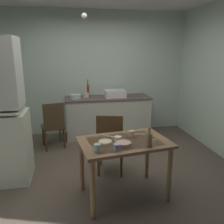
# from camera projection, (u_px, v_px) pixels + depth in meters

# --- Properties ---
(ground_plane) EXTENTS (5.17, 5.17, 0.00)m
(ground_plane) POSITION_uv_depth(u_px,v_px,m) (107.00, 170.00, 3.67)
(ground_plane) COLOR brown
(wall_back) EXTENTS (4.27, 0.10, 2.67)m
(wall_back) POSITION_uv_depth(u_px,v_px,m) (93.00, 74.00, 5.18)
(wall_back) COLOR silver
(wall_back) RESTS_ON ground
(counter_cabinet) EXTENTS (1.82, 0.64, 0.86)m
(counter_cabinet) POSITION_uv_depth(u_px,v_px,m) (108.00, 116.00, 5.11)
(counter_cabinet) COLOR beige
(counter_cabinet) RESTS_ON ground
(sink_basin) EXTENTS (0.44, 0.34, 0.15)m
(sink_basin) POSITION_uv_depth(u_px,v_px,m) (115.00, 93.00, 5.01)
(sink_basin) COLOR white
(sink_basin) RESTS_ON counter_cabinet
(hand_pump) EXTENTS (0.05, 0.27, 0.39)m
(hand_pump) POSITION_uv_depth(u_px,v_px,m) (88.00, 90.00, 4.93)
(hand_pump) COLOR maroon
(hand_pump) RESTS_ON counter_cabinet
(mixing_bowl_counter) EXTENTS (0.22, 0.22, 0.09)m
(mixing_bowl_counter) POSITION_uv_depth(u_px,v_px,m) (75.00, 97.00, 4.82)
(mixing_bowl_counter) COLOR #ADD1C1
(mixing_bowl_counter) RESTS_ON counter_cabinet
(stoneware_crock) EXTENTS (0.13, 0.13, 0.11)m
(stoneware_crock) POSITION_uv_depth(u_px,v_px,m) (86.00, 95.00, 4.96)
(stoneware_crock) COLOR beige
(stoneware_crock) RESTS_ON counter_cabinet
(dining_table) EXTENTS (1.18, 0.86, 0.75)m
(dining_table) POSITION_uv_depth(u_px,v_px,m) (124.00, 149.00, 2.88)
(dining_table) COLOR brown
(dining_table) RESTS_ON ground
(chair_far_side) EXTENTS (0.48, 0.48, 0.95)m
(chair_far_side) POSITION_uv_depth(u_px,v_px,m) (110.00, 143.00, 3.45)
(chair_far_side) COLOR #493319
(chair_far_side) RESTS_ON ground
(chair_by_counter) EXTENTS (0.49, 0.49, 0.91)m
(chair_by_counter) POSITION_uv_depth(u_px,v_px,m) (53.00, 125.00, 4.40)
(chair_by_counter) COLOR #49321E
(chair_by_counter) RESTS_ON ground
(serving_bowl_wide) EXTENTS (0.16, 0.16, 0.04)m
(serving_bowl_wide) POSITION_uv_depth(u_px,v_px,m) (105.00, 142.00, 2.75)
(serving_bowl_wide) COLOR beige
(serving_bowl_wide) RESTS_ON dining_table
(soup_bowl_small) EXTENTS (0.18, 0.18, 0.04)m
(soup_bowl_small) POSITION_uv_depth(u_px,v_px,m) (124.00, 144.00, 2.70)
(soup_bowl_small) COLOR tan
(soup_bowl_small) RESTS_ON dining_table
(mug_dark) EXTENTS (0.08, 0.08, 0.06)m
(mug_dark) POSITION_uv_depth(u_px,v_px,m) (118.00, 139.00, 2.83)
(mug_dark) COLOR white
(mug_dark) RESTS_ON dining_table
(teacup_mint) EXTENTS (0.08, 0.08, 0.07)m
(teacup_mint) POSITION_uv_depth(u_px,v_px,m) (117.00, 147.00, 2.57)
(teacup_mint) COLOR #9EB2C6
(teacup_mint) RESTS_ON dining_table
(teacup_cream) EXTENTS (0.08, 0.08, 0.07)m
(teacup_cream) POSITION_uv_depth(u_px,v_px,m) (131.00, 134.00, 2.99)
(teacup_cream) COLOR tan
(teacup_cream) RESTS_ON dining_table
(mug_tall) EXTENTS (0.07, 0.07, 0.09)m
(mug_tall) POSITION_uv_depth(u_px,v_px,m) (97.00, 148.00, 2.53)
(mug_tall) COLOR #ADD1C1
(mug_tall) RESTS_ON dining_table
(glass_bottle) EXTENTS (0.07, 0.07, 0.24)m
(glass_bottle) POSITION_uv_depth(u_px,v_px,m) (149.00, 139.00, 2.64)
(glass_bottle) COLOR olive
(glass_bottle) RESTS_ON dining_table
(table_knife) EXTENTS (0.17, 0.15, 0.00)m
(table_knife) POSITION_uv_depth(u_px,v_px,m) (108.00, 136.00, 3.01)
(table_knife) COLOR silver
(table_knife) RESTS_ON dining_table
(teaspoon_near_bowl) EXTENTS (0.15, 0.07, 0.00)m
(teaspoon_near_bowl) POSITION_uv_depth(u_px,v_px,m) (140.00, 134.00, 3.07)
(teaspoon_near_bowl) COLOR beige
(teaspoon_near_bowl) RESTS_ON dining_table
(teaspoon_by_cup) EXTENTS (0.12, 0.04, 0.00)m
(teaspoon_by_cup) POSITION_uv_depth(u_px,v_px,m) (151.00, 140.00, 2.87)
(teaspoon_by_cup) COLOR beige
(teaspoon_by_cup) RESTS_ON dining_table
(pendant_bulb) EXTENTS (0.08, 0.08, 0.08)m
(pendant_bulb) POSITION_uv_depth(u_px,v_px,m) (84.00, 16.00, 3.32)
(pendant_bulb) COLOR #F9EFCC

